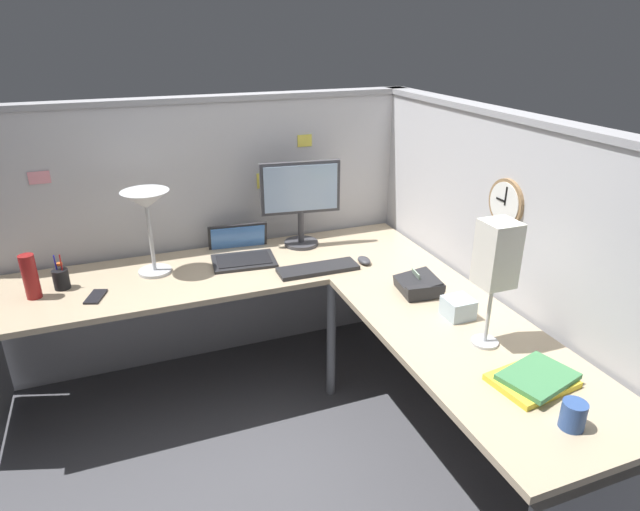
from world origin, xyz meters
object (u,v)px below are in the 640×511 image
Objects in this scene: office_phone at (419,286)px; tissue_box at (458,308)px; keyboard at (318,269)px; desk_lamp_paper at (496,258)px; desk_lamp_dome at (147,207)px; laptop at (241,252)px; thermos_flask at (30,277)px; monitor at (301,197)px; pen_cup at (61,279)px; cell_phone at (96,297)px; wall_clock at (507,203)px; book_stack at (534,379)px; coffee_mug at (573,415)px; computer_mouse at (364,260)px.

office_phone is 0.27m from tissue_box.
desk_lamp_paper is at bearing -66.34° from keyboard.
keyboard is 0.93m from desk_lamp_dome.
thermos_flask is at bearing -172.25° from laptop.
monitor reaches higher than tissue_box.
pen_cup is (-1.29, -0.12, -0.24)m from monitor.
tissue_box is (0.04, -0.27, 0.01)m from office_phone.
keyboard is 1.89× the size of office_phone.
cell_phone is (-0.77, -0.25, -0.02)m from laptop.
monitor is 1.16m from wall_clock.
wall_clock is at bearing 22.08° from tissue_box.
monitor is 2.27× the size of wall_clock.
office_phone is (1.47, -0.51, 0.03)m from cell_phone.
thermos_flask is at bearing 172.35° from keyboard.
pen_cup is at bearing 138.35° from book_stack.
book_stack is at bearing -21.26° from cell_phone.
tissue_box reaches higher than book_stack.
office_phone is 0.56m from wall_clock.
book_stack is at bearing -90.41° from desk_lamp_paper.
laptop reaches higher than keyboard.
desk_lamp_paper is at bearing -131.96° from wall_clock.
coffee_mug reaches higher than tissue_box.
wall_clock reaches higher than thermos_flask.
laptop is 3.42× the size of tissue_box.
computer_mouse is at bearing 95.44° from book_stack.
office_phone reaches higher than computer_mouse.
laptop is 1.06m from thermos_flask.
thermos_flask is 0.69× the size of book_stack.
tissue_box is (0.02, 0.23, -0.34)m from desk_lamp_paper.
pen_cup is (-1.53, 0.26, 0.04)m from computer_mouse.
wall_clock reaches higher than desk_lamp_dome.
wall_clock is at bearing -20.31° from thermos_flask.
thermos_flask is at bearing 159.69° from wall_clock.
laptop reaches higher than computer_mouse.
monitor reaches higher than computer_mouse.
wall_clock is at bearing -41.47° from laptop.
monitor is 2.19× the size of office_phone.
cell_phone is 0.27× the size of desk_lamp_paper.
pen_cup reaches higher than cell_phone.
keyboard is 1.01m from wall_clock.
monitor is 0.52m from computer_mouse.
laptop is 4.28× the size of coffee_mug.
tissue_box is (0.14, -0.68, 0.03)m from computer_mouse.
desk_lamp_dome is at bearing 150.48° from wall_clock.
desk_lamp_dome is 3.09× the size of cell_phone.
computer_mouse is at bearing 97.29° from desk_lamp_paper.
laptop is 1.49m from desk_lamp_paper.
laptop is 0.81m from cell_phone.
coffee_mug is at bearing -91.67° from office_phone.
pen_cup is (-0.45, -0.03, -0.31)m from desk_lamp_dome.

